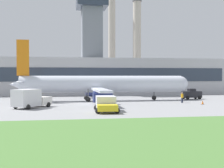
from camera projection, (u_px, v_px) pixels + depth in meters
ground_plane at (89, 104)px, 49.54m from camera, size 400.00×400.00×0.00m
terminal_building at (80, 73)px, 75.78m from camera, size 70.60×11.02×24.96m
smokestack_left at (112, 41)px, 109.09m from camera, size 2.84×2.84×33.08m
smokestack_right at (137, 44)px, 105.25m from camera, size 3.11×3.11×30.42m
airplane at (100, 85)px, 55.65m from camera, size 32.09×27.00×10.66m
pushback_tug at (192, 94)px, 59.72m from camera, size 3.79×2.49×2.01m
baggage_truck at (30, 99)px, 42.90m from camera, size 5.42×6.08×2.62m
fuel_truck at (106, 104)px, 38.73m from camera, size 3.20×5.35×1.89m
ground_crew_person at (182, 97)px, 51.60m from camera, size 0.52×0.52×1.71m
traffic_cone_near_nose at (203, 102)px, 48.69m from camera, size 0.48×0.48×0.65m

